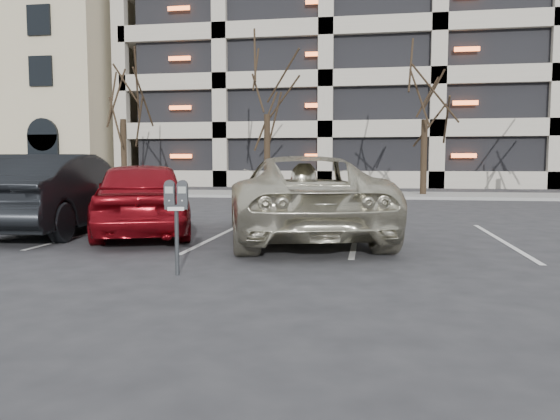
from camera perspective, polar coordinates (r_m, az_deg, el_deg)
The scene contains 11 objects.
ground at distance 9.01m, azimuth -1.44°, elevation -4.66°, with size 140.00×140.00×0.00m, color #28282B.
sidewalk at distance 24.83m, azimuth 5.47°, elevation 1.62°, with size 80.00×4.00×0.12m, color gray.
stall_lines at distance 11.55m, azimuth -6.14°, elevation -2.53°, with size 16.90×5.20×0.00m.
parking_garage at distance 44.49m, azimuth 23.41°, elevation 14.63°, with size 52.00×20.00×19.00m.
tree_a at distance 27.66m, azimuth -16.19°, elevation 13.57°, with size 3.49×3.49×7.93m.
tree_b at distance 25.55m, azimuth -1.38°, elevation 14.96°, with size 3.61×3.61×8.21m.
tree_c at distance 25.14m, azimuth 14.99°, elevation 13.77°, with size 3.30×3.30×7.50m.
parking_meter at distance 7.39m, azimuth -10.79°, elevation 0.61°, with size 0.34×0.19×1.25m.
suv_silver at distance 10.89m, azimuth 2.12°, elevation 1.33°, with size 4.12×6.38×1.64m.
car_red at distance 11.64m, azimuth -14.08°, elevation 1.27°, with size 1.86×4.61×1.57m, color maroon.
car_dark at distance 12.72m, azimuth -21.97°, elevation 1.60°, with size 1.78×5.10×1.68m, color black.
Camera 1 is at (1.66, -8.73, 1.51)m, focal length 35.00 mm.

